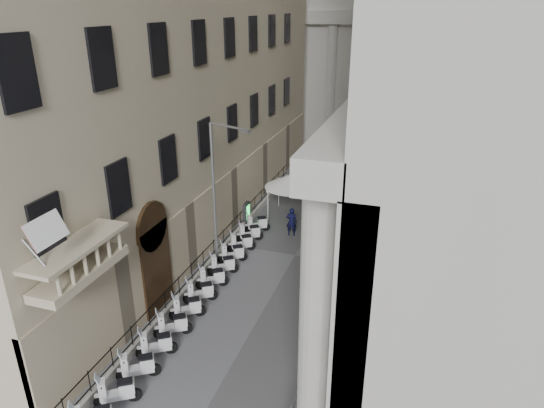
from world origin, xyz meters
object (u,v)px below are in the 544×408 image
Objects in this scene: street_lamp at (218,184)px; pedestrian_a at (291,222)px; info_kiosk at (247,214)px; pedestrian_b at (375,174)px; security_tent at (292,181)px.

pedestrian_a is at bearing 81.14° from street_lamp.
pedestrian_b is (7.19, 10.76, 0.07)m from info_kiosk.
pedestrian_b is (3.96, 11.21, -0.03)m from pedestrian_a.
pedestrian_a reaches higher than pedestrian_b.
street_lamp is at bearing 78.04° from pedestrian_b.
pedestrian_a is at bearing -74.28° from security_tent.
street_lamp is 4.96× the size of info_kiosk.
street_lamp is 6.77m from info_kiosk.
security_tent is 2.06× the size of pedestrian_b.
info_kiosk is 12.95m from pedestrian_b.
security_tent is at bearing -81.84° from pedestrian_a.
pedestrian_b is at bearing 87.76° from street_lamp.
street_lamp is at bearing 53.24° from pedestrian_a.
info_kiosk is 0.91× the size of pedestrian_b.
info_kiosk is at bearing 66.86° from pedestrian_b.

